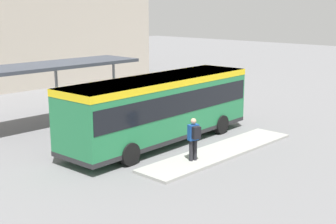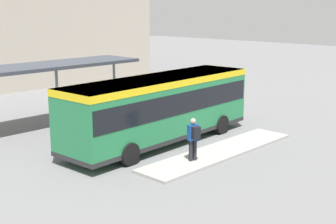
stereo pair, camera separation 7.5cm
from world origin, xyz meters
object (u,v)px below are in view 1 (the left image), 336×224
at_px(bicycle_blue, 227,102).
at_px(pedestrian_waiting, 194,137).
at_px(city_bus, 160,105).
at_px(bicycle_orange, 218,100).
at_px(potted_planter_near_shelter, 141,110).

bearing_deg(bicycle_blue, pedestrian_waiting, 118.35).
bearing_deg(bicycle_blue, city_bus, 104.85).
relative_size(bicycle_blue, bicycle_orange, 0.99).
bearing_deg(bicycle_orange, pedestrian_waiting, 117.62).
bearing_deg(bicycle_blue, potted_planter_near_shelter, 76.10).
relative_size(bicycle_blue, potted_planter_near_shelter, 1.43).
bearing_deg(bicycle_orange, potted_planter_near_shelter, 79.72).
distance_m(city_bus, pedestrian_waiting, 3.40).
height_order(city_bus, bicycle_orange, city_bus).
distance_m(pedestrian_waiting, potted_planter_near_shelter, 7.86).
xyz_separation_m(pedestrian_waiting, bicycle_orange, (9.97, 6.39, -0.77)).
height_order(city_bus, pedestrian_waiting, city_bus).
bearing_deg(potted_planter_near_shelter, bicycle_orange, -5.24).
relative_size(city_bus, potted_planter_near_shelter, 8.77).
relative_size(city_bus, pedestrian_waiting, 5.94).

